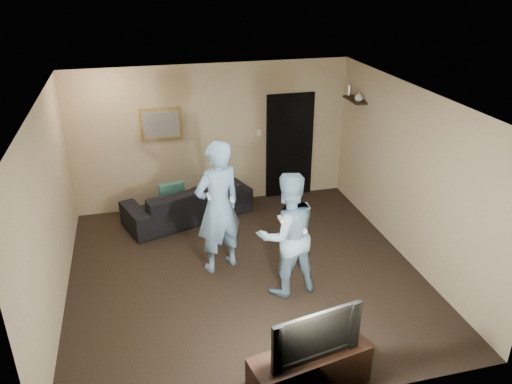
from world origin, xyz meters
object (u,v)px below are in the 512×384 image
object	(u,v)px
tv_console	(309,370)
television	(312,331)
sofa	(188,201)
wii_player_left	(218,207)
wii_player_right	(287,234)

from	to	relation	value
tv_console	television	world-z (taller)	television
sofa	wii_player_left	distance (m)	1.84
television	wii_player_left	world-z (taller)	wii_player_left
sofa	wii_player_left	size ratio (longest dim) A/B	1.11
tv_console	wii_player_right	bearing A→B (deg)	70.27
television	sofa	bearing A→B (deg)	89.54
tv_console	sofa	bearing A→B (deg)	89.54
wii_player_right	wii_player_left	bearing A→B (deg)	134.79
sofa	tv_console	size ratio (longest dim) A/B	1.69
television	wii_player_left	distance (m)	2.60
wii_player_left	tv_console	bearing A→B (deg)	-79.00
sofa	wii_player_left	xyz separation A→B (m)	(0.26, -1.69, 0.67)
sofa	television	distance (m)	4.33
tv_console	television	xyz separation A→B (m)	(0.00, 0.00, 0.52)
sofa	wii_player_left	bearing A→B (deg)	80.04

